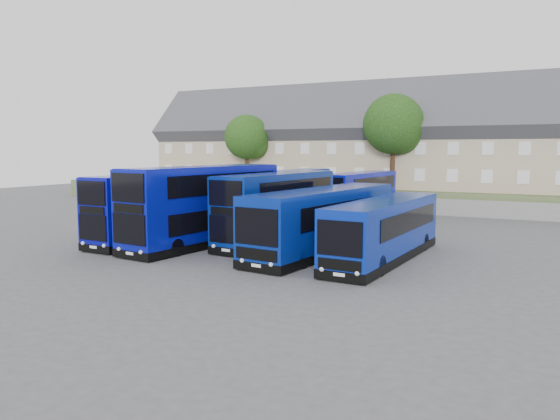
% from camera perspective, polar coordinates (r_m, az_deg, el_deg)
% --- Properties ---
extents(ground, '(120.00, 120.00, 0.00)m').
position_cam_1_polar(ground, '(31.44, -5.09, -4.50)').
color(ground, '#4C4C51').
rests_on(ground, ground).
extents(retaining_wall, '(70.00, 0.40, 1.50)m').
position_cam_1_polar(retaining_wall, '(52.94, 9.06, 0.68)').
color(retaining_wall, slate).
rests_on(retaining_wall, ground).
extents(earth_bank, '(80.00, 20.00, 2.00)m').
position_cam_1_polar(earth_bank, '(62.45, 11.99, 1.70)').
color(earth_bank, '#455530').
rests_on(earth_bank, ground).
extents(terrace_row, '(48.00, 10.40, 11.20)m').
position_cam_1_polar(terrace_row, '(59.34, 8.25, 6.95)').
color(terrace_row, tan).
rests_on(terrace_row, earth_bank).
extents(dd_front_left, '(2.84, 10.90, 4.30)m').
position_cam_1_polar(dd_front_left, '(36.21, -12.67, 0.18)').
color(dd_front_left, '#08099C').
rests_on(dd_front_left, ground).
extents(dd_front_mid, '(3.98, 12.37, 4.84)m').
position_cam_1_polar(dd_front_mid, '(34.13, -7.91, 0.36)').
color(dd_front_mid, '#080F9E').
rests_on(dd_front_mid, ground).
extents(dd_front_right, '(3.16, 11.16, 4.38)m').
position_cam_1_polar(dd_front_right, '(34.41, -0.28, 0.09)').
color(dd_front_right, navy).
rests_on(dd_front_right, ground).
extents(dd_rear_left, '(2.41, 10.40, 4.12)m').
position_cam_1_polar(dd_rear_left, '(46.31, 1.42, 1.54)').
color(dd_rear_left, '#082A9A').
rests_on(dd_rear_left, ground).
extents(dd_rear_right, '(3.24, 10.22, 3.99)m').
position_cam_1_polar(dd_rear_right, '(44.93, 8.30, 1.24)').
color(dd_rear_right, '#0911A5').
rests_on(dd_rear_right, ground).
extents(coach_east_a, '(4.14, 13.55, 3.65)m').
position_cam_1_polar(coach_east_a, '(31.42, 4.60, -1.19)').
color(coach_east_a, navy).
rests_on(coach_east_a, ground).
extents(coach_east_b, '(2.99, 11.96, 3.24)m').
position_cam_1_polar(coach_east_b, '(29.57, 10.84, -2.15)').
color(coach_east_b, '#0825A3').
rests_on(coach_east_b, ground).
extents(tree_west, '(4.80, 4.80, 7.65)m').
position_cam_1_polar(tree_west, '(59.52, -3.34, 7.44)').
color(tree_west, '#382314').
rests_on(tree_west, earth_bank).
extents(tree_mid, '(5.76, 5.76, 9.18)m').
position_cam_1_polar(tree_mid, '(53.63, 11.94, 8.52)').
color(tree_mid, '#382314').
rests_on(tree_mid, earth_bank).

